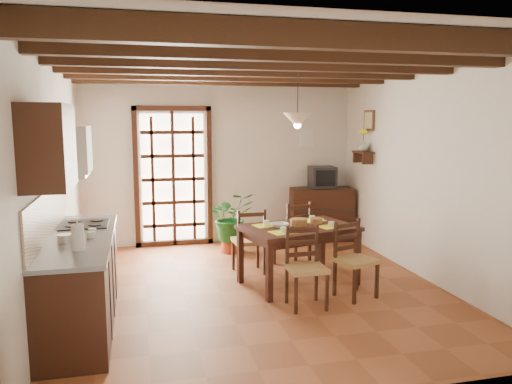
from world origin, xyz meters
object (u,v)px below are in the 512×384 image
object	(u,v)px
sideboard	(321,214)
pendant_lamp	(297,119)
potted_plant	(231,216)
chair_near_left	(306,282)
dining_table	(299,234)
chair_far_right	(292,246)
chair_near_right	(355,274)
chair_far_left	(249,252)
kitchen_counter	(81,279)
crt_tv	(322,177)

from	to	relation	value
sideboard	pendant_lamp	size ratio (longest dim) A/B	1.26
potted_plant	chair_near_left	bearing A→B (deg)	-81.28
dining_table	chair_far_right	xyz separation A→B (m)	(0.17, 0.76, -0.36)
chair_near_left	potted_plant	bearing A→B (deg)	98.41
potted_plant	chair_near_right	bearing A→B (deg)	-65.71
chair_far_right	chair_near_right	bearing A→B (deg)	88.09
chair_far_left	potted_plant	distance (m)	1.15
dining_table	pendant_lamp	distance (m)	1.43
dining_table	chair_near_left	size ratio (longest dim) A/B	1.73
chair_near_right	pendant_lamp	bearing A→B (deg)	106.49
chair_far_left	kitchen_counter	bearing A→B (deg)	30.19
chair_far_left	pendant_lamp	bearing A→B (deg)	133.03
chair_far_left	crt_tv	bearing A→B (deg)	-139.12
chair_near_right	sideboard	world-z (taller)	sideboard
crt_tv	dining_table	bearing A→B (deg)	-114.21
chair_far_right	crt_tv	distance (m)	1.85
chair_near_left	chair_near_right	world-z (taller)	chair_near_left
sideboard	potted_plant	size ratio (longest dim) A/B	0.53
chair_near_right	pendant_lamp	size ratio (longest dim) A/B	1.05
kitchen_counter	chair_near_right	xyz separation A→B (m)	(3.03, 0.09, -0.19)
sideboard	chair_near_left	bearing A→B (deg)	-105.96
chair_far_right	sideboard	bearing A→B (deg)	-140.71
chair_near_left	kitchen_counter	bearing A→B (deg)	177.93
chair_near_right	crt_tv	distance (m)	2.91
chair_near_left	potted_plant	distance (m)	2.52
sideboard	potted_plant	distance (m)	1.72
chair_far_right	potted_plant	world-z (taller)	potted_plant
dining_table	chair_far_left	size ratio (longest dim) A/B	1.74
dining_table	crt_tv	size ratio (longest dim) A/B	3.52
chair_far_left	crt_tv	size ratio (longest dim) A/B	2.02
chair_near_left	potted_plant	xyz separation A→B (m)	(-0.38, 2.47, 0.29)
kitchen_counter	sideboard	bearing A→B (deg)	37.72
kitchen_counter	chair_near_left	xyz separation A→B (m)	(2.37, -0.07, -0.19)
chair_near_left	sideboard	xyz separation A→B (m)	(1.28, 2.90, 0.17)
chair_near_left	chair_far_left	bearing A→B (deg)	103.85
chair_near_right	crt_tv	xyz separation A→B (m)	(0.62, 2.73, 0.81)
kitchen_counter	pendant_lamp	xyz separation A→B (m)	(2.53, 0.79, 1.60)
dining_table	chair_far_left	world-z (taller)	chair_far_left
chair_near_right	chair_far_left	xyz separation A→B (m)	(-1.01, 1.20, -0.00)
kitchen_counter	dining_table	bearing A→B (deg)	15.29
kitchen_counter	chair_far_right	world-z (taller)	kitchen_counter
dining_table	chair_near_right	distance (m)	0.87
chair_far_left	chair_near_right	bearing A→B (deg)	127.69
crt_tv	potted_plant	bearing A→B (deg)	-162.30
pendant_lamp	kitchen_counter	bearing A→B (deg)	-162.63
chair_near_right	pendant_lamp	distance (m)	1.99
chair_far_right	chair_near_left	bearing A→B (deg)	62.19
pendant_lamp	crt_tv	bearing A→B (deg)	61.05
chair_far_left	pendant_lamp	size ratio (longest dim) A/B	1.05
kitchen_counter	crt_tv	world-z (taller)	kitchen_counter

